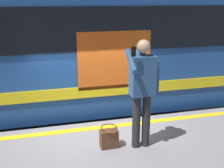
# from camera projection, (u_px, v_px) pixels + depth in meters

# --- Properties ---
(ground_plane) EXTENTS (23.55, 23.55, 0.00)m
(ground_plane) POSITION_uv_depth(u_px,v_px,m) (96.00, 164.00, 6.20)
(ground_plane) COLOR #4C4742
(safety_line) EXTENTS (15.39, 0.16, 0.01)m
(safety_line) POSITION_uv_depth(u_px,v_px,m) (98.00, 128.00, 5.62)
(safety_line) COLOR yellow
(safety_line) RESTS_ON platform
(track_rail_near) EXTENTS (20.41, 0.08, 0.16)m
(track_rail_near) POSITION_uv_depth(u_px,v_px,m) (87.00, 138.00, 7.18)
(track_rail_near) COLOR slate
(track_rail_near) RESTS_ON ground
(track_rail_far) EXTENTS (20.41, 0.08, 0.16)m
(track_rail_far) POSITION_uv_depth(u_px,v_px,m) (79.00, 116.00, 8.51)
(track_rail_far) COLOR slate
(track_rail_far) RESTS_ON ground
(train_carriage) EXTENTS (9.14, 3.10, 3.95)m
(train_carriage) POSITION_uv_depth(u_px,v_px,m) (35.00, 41.00, 6.86)
(train_carriage) COLOR #1E478C
(train_carriage) RESTS_ON ground
(passenger) EXTENTS (0.57, 0.55, 1.87)m
(passenger) POSITION_uv_depth(u_px,v_px,m) (142.00, 85.00, 4.63)
(passenger) COLOR #262628
(passenger) RESTS_ON platform
(handbag) EXTENTS (0.31, 0.28, 0.39)m
(handbag) POSITION_uv_depth(u_px,v_px,m) (109.00, 138.00, 4.85)
(handbag) COLOR #59331E
(handbag) RESTS_ON platform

